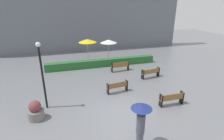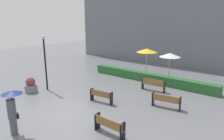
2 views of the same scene
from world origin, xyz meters
The scene contains 12 objects.
ground_plane centered at (0.00, 0.00, 0.00)m, with size 60.00×60.00×0.00m, color slate.
bench_near_right centered at (3.38, -0.30, 0.50)m, with size 1.66×0.38×0.85m.
bench_mid_center centered at (0.57, 2.37, 0.50)m, with size 1.67×0.52×0.83m.
bench_back_row centered at (2.20, 6.53, 0.55)m, with size 1.88×0.52×0.92m.
bench_far_right centered at (4.26, 4.20, 0.50)m, with size 1.80×0.61×0.85m.
pedestrian_with_umbrella centered at (-0.12, -3.01, 1.38)m, with size 0.93×0.93×2.18m.
planter_pot centered at (-4.87, 0.62, 0.49)m, with size 0.90×0.90×1.13m.
lamp_post centered at (-4.36, 1.67, 2.56)m, with size 0.28×0.28×4.21m.
patio_umbrella_yellow centered at (-0.36, 10.05, 2.46)m, with size 1.94×1.94×2.64m.
patio_umbrella_white centered at (1.98, 10.00, 2.27)m, with size 1.83×1.83×2.45m.
hedge_strip centered at (0.84, 8.40, 0.38)m, with size 11.45×0.70×0.76m, color #28602D.
building_facade centered at (0.00, 16.00, 5.58)m, with size 28.00×1.20×11.17m, color slate.
Camera 2 is at (8.76, -6.90, 5.27)m, focal length 32.34 mm.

